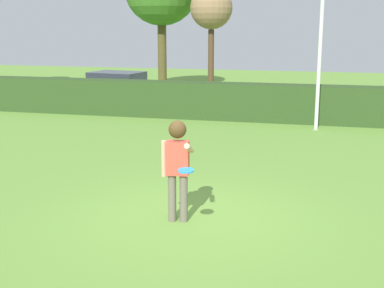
# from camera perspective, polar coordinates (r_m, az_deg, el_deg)

# --- Properties ---
(ground_plane) EXTENTS (60.00, 60.00, 0.00)m
(ground_plane) POSITION_cam_1_polar(r_m,az_deg,el_deg) (9.44, -0.19, -7.98)
(ground_plane) COLOR olive
(person) EXTENTS (0.63, 0.71, 1.77)m
(person) POSITION_cam_1_polar(r_m,az_deg,el_deg) (8.99, -1.56, -1.71)
(person) COLOR #6C6356
(person) RESTS_ON ground
(frisbee) EXTENTS (0.25, 0.25, 0.04)m
(frisbee) POSITION_cam_1_polar(r_m,az_deg,el_deg) (8.22, -0.64, -2.84)
(frisbee) COLOR #268CE5
(lamppost) EXTENTS (0.24, 0.24, 6.44)m
(lamppost) POSITION_cam_1_polar(r_m,az_deg,el_deg) (17.26, 13.72, 13.10)
(lamppost) COLOR silver
(lamppost) RESTS_ON ground
(hedge_row) EXTENTS (27.40, 0.90, 1.29)m
(hedge_row) POSITION_cam_1_polar(r_m,az_deg,el_deg) (18.75, 7.28, 4.43)
(hedge_row) COLOR #2D471E
(hedge_row) RESTS_ON ground
(parked_car_white) EXTENTS (4.42, 2.37, 1.25)m
(parked_car_white) POSITION_cam_1_polar(r_m,az_deg,el_deg) (23.85, -8.03, 6.31)
(parked_car_white) COLOR white
(parked_car_white) RESTS_ON ground
(bare_elm_tree) EXTENTS (1.90, 1.90, 4.96)m
(bare_elm_tree) POSITION_cam_1_polar(r_m,az_deg,el_deg) (24.50, 2.09, 14.20)
(bare_elm_tree) COLOR #4F3822
(bare_elm_tree) RESTS_ON ground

